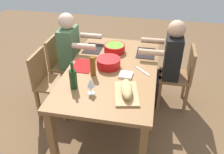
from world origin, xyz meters
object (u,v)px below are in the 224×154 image
Objects in this scene: chair_near_left at (61,62)px; wine_glass at (91,84)px; diner_near_left at (72,50)px; diner_far_left at (169,58)px; chair_far_left at (181,74)px; serving_bowl_pasta at (108,62)px; wine_bottle at (73,79)px; chair_near_center at (47,80)px; napkin_stack at (126,75)px; bread_loaf at (127,89)px; beer_bottle at (93,66)px; serving_bowl_salad at (115,48)px; dining_table at (112,75)px; cutting_board at (126,94)px.

wine_glass is (0.97, 0.72, 0.37)m from chair_near_left.
diner_far_left is at bearing 90.00° from diner_near_left.
chair_far_left reaches higher than serving_bowl_pasta.
wine_bottle is (0.91, 0.53, 0.37)m from chair_near_left.
wine_glass reaches higher than chair_near_center.
chair_near_center is 6.07× the size of napkin_stack.
beer_bottle reaches higher than bread_loaf.
beer_bottle reaches higher than serving_bowl_salad.
bread_loaf is at bearing -32.98° from chair_far_left.
wine_glass is at bearing -44.03° from chair_far_left.
serving_bowl_pasta is 1.95× the size of napkin_stack.
diner_far_left is at bearing 142.13° from wine_glass.
dining_table is 4.25× the size of cutting_board.
dining_table is at bearing -123.92° from napkin_stack.
serving_bowl_pasta reaches higher than napkin_stack.
chair_far_left is (-0.47, 0.83, -0.18)m from dining_table.
chair_near_left is 0.98m from beer_bottle.
dining_table is at bearing -152.76° from bread_loaf.
beer_bottle is at bearing -168.40° from wine_glass.
wine_glass reaches higher than serving_bowl_salad.
beer_bottle reaches higher than wine_glass.
chair_far_left is 0.71× the size of diner_far_left.
beer_bottle is 1.57× the size of napkin_stack.
diner_near_left is at bearing -125.88° from dining_table.
chair_far_left is at bearing 92.15° from serving_bowl_salad.
chair_near_left is (-0.47, 0.00, 0.00)m from chair_near_center.
wine_bottle reaches higher than wine_glass.
serving_bowl_pasta is at bearing 92.90° from chair_near_center.
bread_loaf reaches higher than serving_bowl_pasta.
napkin_stack reaches higher than cutting_board.
dining_table is at bearing 6.92° from serving_bowl_salad.
cutting_board is at bearing 43.70° from diner_near_left.
serving_bowl_salad reaches higher than dining_table.
cutting_board is at bearing -32.98° from chair_far_left.
chair_far_left is at bearing 115.96° from serving_bowl_pasta.
chair_far_left is (-0.47, 1.66, 0.00)m from chair_near_center.
diner_far_left is 1.32m from wine_bottle.
diner_far_left is at bearing 127.65° from beer_bottle.
beer_bottle is at bearing -11.66° from serving_bowl_salad.
wine_bottle reaches higher than bread_loaf.
wine_glass is at bearing -81.63° from cutting_board.
diner_far_left reaches higher than beer_bottle.
diner_far_left reaches higher than dining_table.
chair_near_left is 1.44m from bread_loaf.
dining_table is 1.42× the size of diner_near_left.
wine_bottle is 1.75× the size of wine_glass.
chair_near_left is 0.84m from serving_bowl_salad.
diner_near_left is 4.39× the size of serving_bowl_pasta.
bread_loaf is (0.92, -0.60, 0.32)m from chair_far_left.
chair_near_center is 0.55m from diner_near_left.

